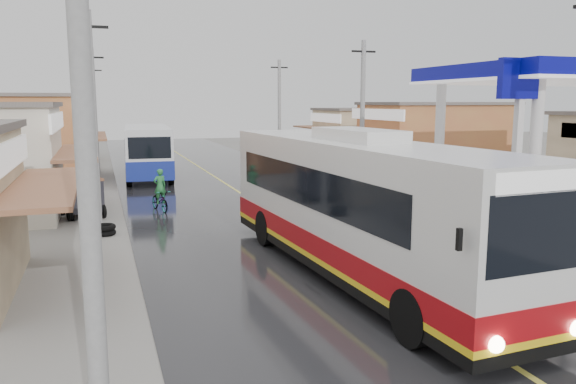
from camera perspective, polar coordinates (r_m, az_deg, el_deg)
name	(u,v)px	position (r m, az deg, el deg)	size (l,w,h in m)	color
ground	(371,276)	(15.62, 8.40, -8.47)	(120.00, 120.00, 0.00)	slate
road	(240,193)	(29.42, -4.94, -0.07)	(12.00, 90.00, 0.02)	black
centre_line	(240,192)	(29.42, -4.94, -0.04)	(0.15, 90.00, 0.01)	#D8CC4C
shopfronts_right	(515,187)	(33.70, 22.03, 0.45)	(11.00, 44.00, 4.80)	silver
utility_poles_left	(99,197)	(29.61, -18.69, -0.48)	(1.60, 50.00, 8.00)	gray
utility_poles_right	(361,186)	(31.79, 7.41, 0.56)	(1.60, 36.00, 8.00)	gray
coach_bus	(355,206)	(15.22, 6.84, -1.45)	(3.55, 12.87, 3.98)	silver
second_bus	(147,150)	(35.99, -14.10, 4.11)	(3.08, 9.74, 3.19)	silver
cyclist	(160,197)	(24.97, -12.88, -0.51)	(1.03, 1.83, 1.87)	black
tricycle_near	(81,194)	(24.68, -20.25, -0.20)	(1.96, 2.28, 1.64)	#26262D
tyre_stack	(105,230)	(21.06, -18.09, -3.67)	(0.76, 0.76, 0.39)	black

